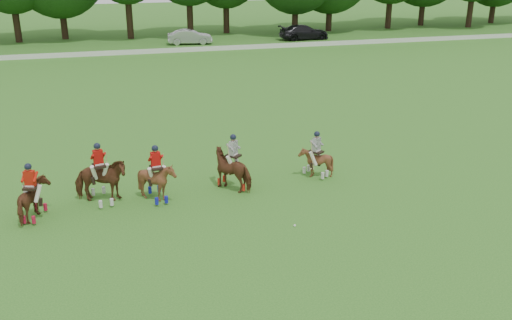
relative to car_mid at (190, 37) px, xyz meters
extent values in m
plane|color=#27611B|center=(-5.68, -42.50, -0.75)|extent=(180.00, 180.00, 0.00)
cylinder|color=black|center=(-17.31, 5.99, 1.57)|extent=(0.70, 0.70, 4.64)
cylinder|color=black|center=(-12.67, 7.02, 1.41)|extent=(0.70, 0.70, 4.31)
cylinder|color=black|center=(-5.72, 5.50, 1.87)|extent=(0.70, 0.70, 5.24)
cylinder|color=black|center=(0.94, 5.74, 1.85)|extent=(0.70, 0.70, 5.19)
cylinder|color=black|center=(5.38, 7.12, 1.49)|extent=(0.70, 0.70, 4.48)
cylinder|color=black|center=(12.85, 4.32, 1.36)|extent=(0.70, 0.70, 4.21)
cylinder|color=black|center=(17.57, 5.67, 1.29)|extent=(0.70, 0.70, 4.07)
cylinder|color=black|center=(25.48, 5.88, 1.65)|extent=(0.70, 0.70, 4.79)
cylinder|color=black|center=(30.91, 7.42, 1.47)|extent=(0.70, 0.70, 4.44)
cylinder|color=black|center=(35.73, 4.24, 1.68)|extent=(0.70, 0.70, 4.86)
cylinder|color=black|center=(41.17, 7.23, 1.20)|extent=(0.70, 0.70, 3.90)
cube|color=white|center=(-5.68, -4.50, -0.53)|extent=(120.00, 0.10, 0.44)
imported|color=#ABAAB0|center=(0.00, 0.00, 0.00)|extent=(4.66, 1.99, 1.49)
imported|color=black|center=(12.47, 0.00, 0.04)|extent=(5.51, 2.46, 1.57)
imported|color=#542D16|center=(-11.67, -38.61, -0.01)|extent=(1.29, 1.92, 1.48)
cube|color=black|center=(-11.67, -38.61, 0.54)|extent=(0.59, 0.67, 0.08)
cylinder|color=tan|center=(-11.96, -38.52, 0.46)|extent=(0.09, 0.21, 1.29)
imported|color=#542D16|center=(-9.22, -37.73, 0.15)|extent=(2.07, 1.88, 1.80)
cube|color=black|center=(-9.22, -37.73, 0.81)|extent=(0.55, 0.64, 0.08)
cylinder|color=tan|center=(-8.93, -37.67, 0.73)|extent=(0.08, 0.21, 1.29)
imported|color=#542D16|center=(-7.06, -38.09, 0.06)|extent=(1.49, 1.63, 1.61)
cube|color=black|center=(-7.06, -38.09, 0.65)|extent=(0.51, 0.62, 0.08)
cylinder|color=tan|center=(-6.76, -38.04, 0.57)|extent=(0.06, 0.21, 1.29)
imported|color=#542D16|center=(-3.84, -37.68, 0.09)|extent=(2.03, 2.04, 1.67)
cube|color=black|center=(-3.84, -37.68, 0.70)|extent=(0.71, 0.71, 0.08)
cylinder|color=tan|center=(-4.05, -37.89, 0.62)|extent=(0.17, 0.17, 1.29)
imported|color=#542D16|center=(-0.07, -37.37, -0.07)|extent=(1.60, 1.63, 1.35)
cube|color=black|center=(-0.07, -37.37, 0.42)|extent=(0.68, 0.71, 0.08)
cylinder|color=tan|center=(-0.32, -37.54, 0.34)|extent=(0.14, 0.19, 1.29)
sphere|color=white|center=(-2.48, -41.73, -0.70)|extent=(0.09, 0.09, 0.09)
camera|label=1|loc=(-8.58, -59.31, 8.84)|focal=40.00mm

